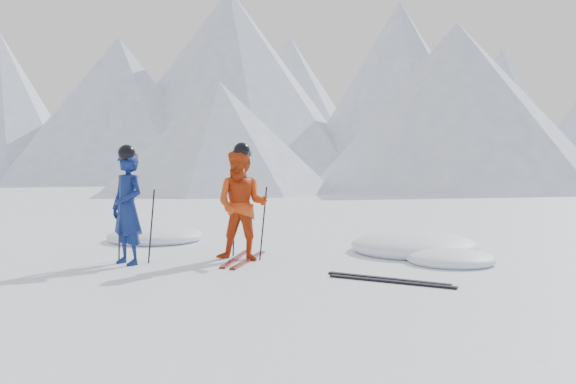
% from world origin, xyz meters
% --- Properties ---
extents(ground, '(160.00, 160.00, 0.00)m').
position_xyz_m(ground, '(0.00, 0.00, 0.00)').
color(ground, white).
rests_on(ground, ground).
extents(skier_blue, '(0.70, 0.54, 1.71)m').
position_xyz_m(skier_blue, '(-3.47, -0.63, 0.85)').
color(skier_blue, navy).
rests_on(skier_blue, ground).
extents(skier_red, '(1.00, 0.88, 1.75)m').
position_xyz_m(skier_red, '(-2.11, 0.48, 0.88)').
color(skier_red, '#C63C0F').
rests_on(skier_red, ground).
extents(pole_blue_left, '(0.12, 0.08, 1.14)m').
position_xyz_m(pole_blue_left, '(-3.77, -0.48, 0.57)').
color(pole_blue_left, black).
rests_on(pole_blue_left, ground).
extents(pole_blue_right, '(0.12, 0.07, 1.14)m').
position_xyz_m(pole_blue_right, '(-3.22, -0.38, 0.57)').
color(pole_blue_right, black).
rests_on(pole_blue_right, ground).
extents(pole_red_left, '(0.12, 0.09, 1.17)m').
position_xyz_m(pole_red_left, '(-2.41, 0.73, 0.58)').
color(pole_red_left, black).
rests_on(pole_red_left, ground).
extents(pole_red_right, '(0.12, 0.08, 1.17)m').
position_xyz_m(pole_red_right, '(-1.81, 0.63, 0.58)').
color(pole_red_right, black).
rests_on(pole_red_right, ground).
extents(ski_worn_left, '(0.62, 1.64, 0.03)m').
position_xyz_m(ski_worn_left, '(-2.23, 0.48, 0.01)').
color(ski_worn_left, black).
rests_on(ski_worn_left, ground).
extents(ski_worn_right, '(0.51, 1.67, 0.03)m').
position_xyz_m(ski_worn_right, '(-1.99, 0.48, 0.01)').
color(ski_worn_right, black).
rests_on(ski_worn_right, ground).
extents(ski_loose_a, '(1.70, 0.19, 0.03)m').
position_xyz_m(ski_loose_a, '(0.43, -0.02, 0.01)').
color(ski_loose_a, black).
rests_on(ski_loose_a, ground).
extents(ski_loose_b, '(1.70, 0.13, 0.03)m').
position_xyz_m(ski_loose_b, '(0.53, -0.17, 0.01)').
color(ski_loose_b, black).
rests_on(ski_loose_b, ground).
extents(snow_lumps, '(7.35, 2.85, 0.48)m').
position_xyz_m(snow_lumps, '(-1.46, 2.16, 0.00)').
color(snow_lumps, white).
rests_on(snow_lumps, ground).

